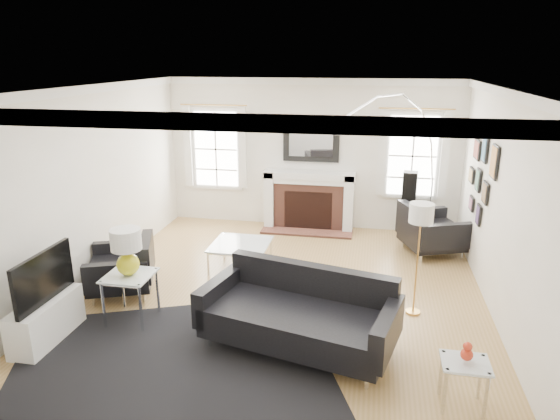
% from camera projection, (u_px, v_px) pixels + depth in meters
% --- Properties ---
extents(floor, '(6.00, 6.00, 0.00)m').
position_uv_depth(floor, '(282.00, 293.00, 6.99)').
color(floor, '#A67F45').
rests_on(floor, ground).
extents(back_wall, '(5.50, 0.04, 2.80)m').
position_uv_depth(back_wall, '(311.00, 155.00, 9.39)').
color(back_wall, white).
rests_on(back_wall, floor).
extents(front_wall, '(5.50, 0.04, 2.80)m').
position_uv_depth(front_wall, '(209.00, 301.00, 3.76)').
color(front_wall, white).
rests_on(front_wall, floor).
extents(left_wall, '(0.04, 6.00, 2.80)m').
position_uv_depth(left_wall, '(92.00, 187.00, 7.07)').
color(left_wall, white).
rests_on(left_wall, floor).
extents(right_wall, '(0.04, 6.00, 2.80)m').
position_uv_depth(right_wall, '(503.00, 208.00, 6.08)').
color(right_wall, white).
rests_on(right_wall, floor).
extents(ceiling, '(5.50, 6.00, 0.02)m').
position_uv_depth(ceiling, '(282.00, 87.00, 6.16)').
color(ceiling, white).
rests_on(ceiling, back_wall).
extents(crown_molding, '(5.50, 6.00, 0.12)m').
position_uv_depth(crown_molding, '(282.00, 92.00, 6.18)').
color(crown_molding, white).
rests_on(crown_molding, back_wall).
extents(fireplace, '(1.70, 0.69, 1.11)m').
position_uv_depth(fireplace, '(309.00, 201.00, 9.45)').
color(fireplace, white).
rests_on(fireplace, floor).
extents(mantel_mirror, '(1.05, 0.07, 0.75)m').
position_uv_depth(mantel_mirror, '(311.00, 142.00, 9.27)').
color(mantel_mirror, black).
rests_on(mantel_mirror, back_wall).
extents(window_left, '(1.24, 0.15, 1.62)m').
position_uv_depth(window_left, '(216.00, 149.00, 9.66)').
color(window_left, white).
rests_on(window_left, back_wall).
extents(window_right, '(1.24, 0.15, 1.62)m').
position_uv_depth(window_right, '(413.00, 156.00, 8.99)').
color(window_right, white).
rests_on(window_right, back_wall).
extents(gallery_wall, '(0.04, 1.73, 1.29)m').
position_uv_depth(gallery_wall, '(481.00, 174.00, 7.26)').
color(gallery_wall, black).
rests_on(gallery_wall, right_wall).
extents(tv_unit, '(0.35, 1.00, 1.09)m').
position_uv_depth(tv_unit, '(46.00, 314.00, 5.73)').
color(tv_unit, white).
rests_on(tv_unit, floor).
extents(area_rug, '(4.10, 3.80, 0.01)m').
position_uv_depth(area_rug, '(171.00, 368.00, 5.29)').
color(area_rug, black).
rests_on(area_rug, floor).
extents(sofa, '(2.33, 1.47, 0.71)m').
position_uv_depth(sofa, '(300.00, 314.00, 5.62)').
color(sofa, black).
rests_on(sofa, floor).
extents(armchair_left, '(1.12, 1.18, 0.64)m').
position_uv_depth(armchair_left, '(125.00, 268.00, 6.90)').
color(armchair_left, black).
rests_on(armchair_left, floor).
extents(armchair_right, '(1.20, 1.27, 0.69)m').
position_uv_depth(armchair_right, '(429.00, 231.00, 8.29)').
color(armchair_right, black).
rests_on(armchair_right, floor).
extents(coffee_table, '(0.88, 0.88, 0.39)m').
position_uv_depth(coffee_table, '(241.00, 245.00, 7.74)').
color(coffee_table, silver).
rests_on(coffee_table, floor).
extents(side_table_left, '(0.56, 0.56, 0.62)m').
position_uv_depth(side_table_left, '(130.00, 283.00, 6.12)').
color(side_table_left, silver).
rests_on(side_table_left, floor).
extents(nesting_table, '(0.44, 0.37, 0.48)m').
position_uv_depth(nesting_table, '(464.00, 372.00, 4.61)').
color(nesting_table, silver).
rests_on(nesting_table, floor).
extents(gourd_lamp, '(0.37, 0.37, 0.59)m').
position_uv_depth(gourd_lamp, '(127.00, 249.00, 5.99)').
color(gourd_lamp, gold).
rests_on(gourd_lamp, side_table_left).
extents(orange_vase, '(0.12, 0.12, 0.18)m').
position_uv_depth(orange_vase, '(467.00, 352.00, 4.55)').
color(orange_vase, red).
rests_on(orange_vase, nesting_table).
extents(arc_floor_lamp, '(1.92, 1.78, 2.71)m').
position_uv_depth(arc_floor_lamp, '(389.00, 165.00, 8.15)').
color(arc_floor_lamp, white).
rests_on(arc_floor_lamp, floor).
extents(stick_floor_lamp, '(0.30, 0.30, 1.47)m').
position_uv_depth(stick_floor_lamp, '(421.00, 219.00, 6.06)').
color(stick_floor_lamp, '#BE8D42').
rests_on(stick_floor_lamp, floor).
extents(speaker_tower, '(0.27, 0.27, 1.22)m').
position_uv_depth(speaker_tower, '(408.00, 205.00, 8.97)').
color(speaker_tower, black).
rests_on(speaker_tower, floor).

